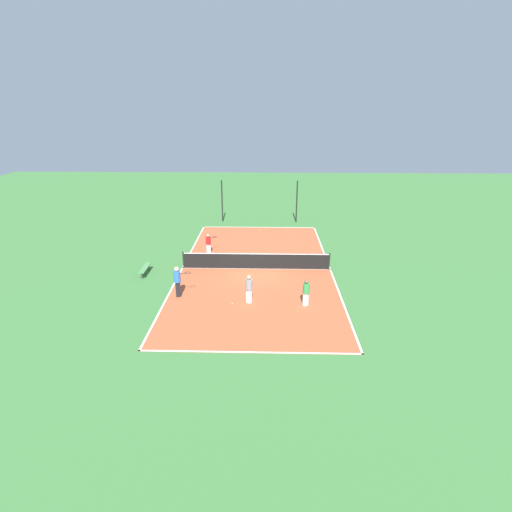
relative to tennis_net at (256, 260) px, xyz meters
name	(u,v)px	position (x,y,z in m)	size (l,w,h in m)	color
ground_plane	(256,269)	(0.00, 0.00, -0.59)	(80.00, 80.00, 0.00)	#3D7538
court_surface	(256,269)	(0.00, 0.00, -0.58)	(9.80, 19.05, 0.02)	#B75633
tennis_net	(256,260)	(0.00, 0.00, 0.00)	(9.60, 0.10, 1.11)	black
bench	(145,268)	(-7.00, -1.06, -0.20)	(0.36, 1.78, 0.45)	#4C8C4C
player_baseline_gray	(249,287)	(-0.24, -4.83, 0.36)	(0.50, 0.50, 1.62)	white
player_coach_red	(208,242)	(-3.48, 2.79, 0.26)	(0.91, 0.88, 1.46)	white
player_far_green	(306,291)	(2.78, -5.05, 0.27)	(0.51, 0.51, 1.49)	white
player_near_blue	(178,279)	(-4.22, -4.19, 0.47)	(0.99, 0.61, 1.79)	black
tennis_ball_right_alley	(259,231)	(0.06, 8.37, -0.53)	(0.07, 0.07, 0.07)	#CCE033
tennis_ball_near_net	(199,259)	(-3.99, 1.55, -0.53)	(0.07, 0.07, 0.07)	#CCE033
tennis_ball_left_sideline	(232,304)	(-1.14, -5.04, -0.53)	(0.07, 0.07, 0.07)	#CCE033
fence_post_back_left	(222,201)	(-3.38, 11.33, 1.31)	(0.12, 0.12, 3.79)	black
fence_post_back_right	(297,202)	(3.38, 11.33, 1.31)	(0.12, 0.12, 3.79)	black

